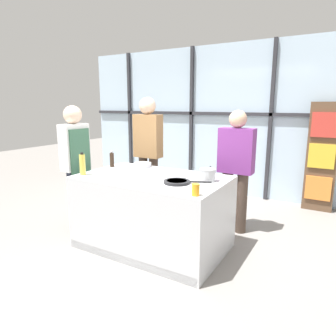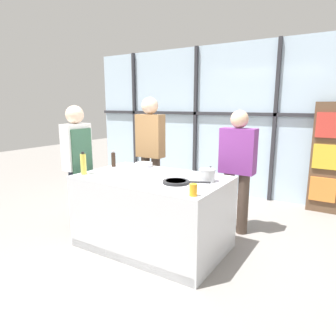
% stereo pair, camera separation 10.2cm
% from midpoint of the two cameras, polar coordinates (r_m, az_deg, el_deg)
% --- Properties ---
extents(ground_plane, '(18.00, 18.00, 0.00)m').
position_cam_midpoint_polar(ground_plane, '(3.83, -2.08, -14.54)').
color(ground_plane, gray).
extents(back_window_wall, '(6.40, 0.10, 2.80)m').
position_cam_midpoint_polar(back_window_wall, '(5.82, 12.77, 8.70)').
color(back_window_wall, silver).
rests_on(back_window_wall, ground_plane).
extents(bookshelf, '(0.45, 0.19, 1.75)m').
position_cam_midpoint_polar(bookshelf, '(5.37, 28.43, 1.65)').
color(bookshelf, brown).
rests_on(bookshelf, ground_plane).
extents(demo_island, '(1.72, 1.06, 0.88)m').
position_cam_midpoint_polar(demo_island, '(3.65, -2.13, -8.35)').
color(demo_island, silver).
rests_on(demo_island, ground_plane).
extents(chef, '(0.24, 0.39, 1.70)m').
position_cam_midpoint_polar(chef, '(4.21, -16.13, 1.59)').
color(chef, '#232838').
rests_on(chef, ground_plane).
extents(spectator_far_left, '(0.43, 0.25, 1.82)m').
position_cam_midpoint_polar(spectator_far_left, '(4.65, -2.75, 3.84)').
color(spectator_far_left, '#47382D').
rests_on(spectator_far_left, ground_plane).
extents(spectator_center_left, '(0.46, 0.23, 1.64)m').
position_cam_midpoint_polar(spectator_center_left, '(4.05, 13.76, 0.47)').
color(spectator_center_left, '#47382D').
rests_on(spectator_center_left, ground_plane).
extents(frying_pan, '(0.49, 0.30, 0.03)m').
position_cam_midpoint_polar(frying_pan, '(3.21, 2.60, -2.64)').
color(frying_pan, '#232326').
rests_on(frying_pan, demo_island).
extents(saucepan, '(0.18, 0.32, 0.14)m').
position_cam_midpoint_polar(saucepan, '(3.31, 8.35, -1.30)').
color(saucepan, silver).
rests_on(saucepan, demo_island).
extents(white_plate, '(0.24, 0.24, 0.01)m').
position_cam_midpoint_polar(white_plate, '(3.73, -8.39, -0.86)').
color(white_plate, white).
rests_on(white_plate, demo_island).
extents(mixing_bowl, '(0.24, 0.24, 0.06)m').
position_cam_midpoint_polar(mixing_bowl, '(4.07, -3.91, 0.67)').
color(mixing_bowl, silver).
rests_on(mixing_bowl, demo_island).
extents(oil_bottle, '(0.07, 0.07, 0.27)m').
position_cam_midpoint_polar(oil_bottle, '(3.72, -15.06, 0.75)').
color(oil_bottle, '#E0CC4C').
rests_on(oil_bottle, demo_island).
extents(pepper_grinder, '(0.06, 0.06, 0.22)m').
position_cam_midpoint_polar(pepper_grinder, '(4.11, -9.66, 1.66)').
color(pepper_grinder, '#332319').
rests_on(pepper_grinder, demo_island).
extents(juice_glass_near, '(0.07, 0.07, 0.11)m').
position_cam_midpoint_polar(juice_glass_near, '(2.78, 5.89, -4.18)').
color(juice_glass_near, orange).
rests_on(juice_glass_near, demo_island).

